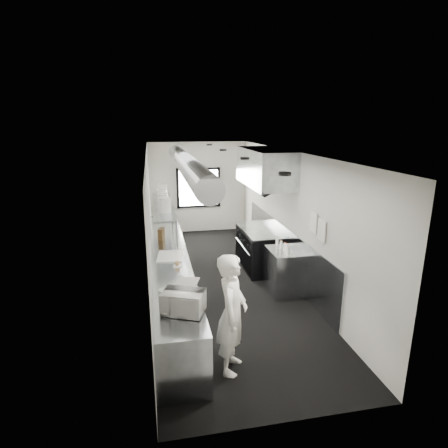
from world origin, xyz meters
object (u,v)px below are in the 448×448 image
knife_block (161,234)px  plate_stack_a (165,205)px  plate_stack_d (162,191)px  squeeze_bottle_c (285,247)px  pass_shelf (163,206)px  range (260,248)px  deli_tub_b (163,293)px  plate_stack_b (163,201)px  squeeze_bottle_a (288,252)px  squeeze_bottle_e (277,242)px  small_plate (178,266)px  far_work_table (163,226)px  bottle_station (285,271)px  exhaust_hood (265,167)px  line_cook (232,314)px  deli_tub_a (165,306)px  cutting_board (170,256)px  plate_stack_c (162,196)px  prep_counter (171,276)px  squeeze_bottle_d (281,245)px  squeeze_bottle_b (287,249)px

knife_block → plate_stack_a: 0.75m
knife_block → plate_stack_d: bearing=101.5°
squeeze_bottle_c → pass_shelf: bearing=143.1°
range → deli_tub_b: (-2.38, -2.97, 0.48)m
plate_stack_b → squeeze_bottle_a: plate_stack_b is taller
squeeze_bottle_e → small_plate: bearing=-160.7°
far_work_table → squeeze_bottle_a: 4.79m
bottle_station → knife_block: 2.76m
plate_stack_a → exhaust_hood: bearing=11.3°
line_cook → deli_tub_a: size_ratio=11.32×
deli_tub_a → far_work_table: bearing=88.3°
range → line_cook: bearing=-112.2°
squeeze_bottle_a → knife_block: bearing=147.5°
plate_stack_b → cutting_board: bearing=-87.4°
small_plate → plate_stack_b: (-0.16, 1.81, 0.81)m
range → knife_block: size_ratio=6.38×
deli_tub_a → plate_stack_c: (0.12, 3.81, 0.78)m
prep_counter → squeeze_bottle_c: 2.34m
pass_shelf → knife_block: bearing=-99.2°
cutting_board → deli_tub_a: bearing=-95.0°
cutting_board → squeeze_bottle_c: bearing=-2.9°
small_plate → plate_stack_a: plate_stack_a is taller
bottle_station → small_plate: (-2.19, -0.44, 0.46)m
bottle_station → knife_block: bearing=153.8°
plate_stack_d → squeeze_bottle_d: size_ratio=2.12×
plate_stack_a → plate_stack_c: size_ratio=0.96×
cutting_board → squeeze_bottle_a: bearing=-9.9°
squeeze_bottle_e → plate_stack_a: bearing=164.1°
exhaust_hood → deli_tub_a: bearing=-125.6°
deli_tub_b → plate_stack_a: plate_stack_a is taller
plate_stack_d → squeeze_bottle_a: size_ratio=2.01×
deli_tub_b → plate_stack_b: plate_stack_b is taller
exhaust_hood → deli_tub_b: (-2.44, -2.97, -1.44)m
pass_shelf → deli_tub_a: 3.73m
deli_tub_b → squeeze_bottle_a: size_ratio=0.85×
exhaust_hood → plate_stack_d: (-2.27, 1.11, -0.65)m
cutting_board → squeeze_bottle_e: 2.23m
exhaust_hood → deli_tub_b: size_ratio=15.51×
plate_stack_c → squeeze_bottle_e: plate_stack_c is taller
squeeze_bottle_e → deli_tub_a: bearing=-136.4°
far_work_table → cutting_board: size_ratio=1.90×
plate_stack_c → small_plate: bearing=-85.9°
bottle_station → squeeze_bottle_d: size_ratio=5.67×
prep_counter → squeeze_bottle_e: squeeze_bottle_e is taller
far_work_table → bottle_station: bearing=-59.5°
bottle_station → plate_stack_a: (-2.33, 0.95, 1.27)m
exhaust_hood → plate_stack_d: 2.61m
squeeze_bottle_b → plate_stack_c: bearing=138.8°
plate_stack_b → prep_counter: bearing=-87.5°
bottle_station → deli_tub_b: 2.98m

